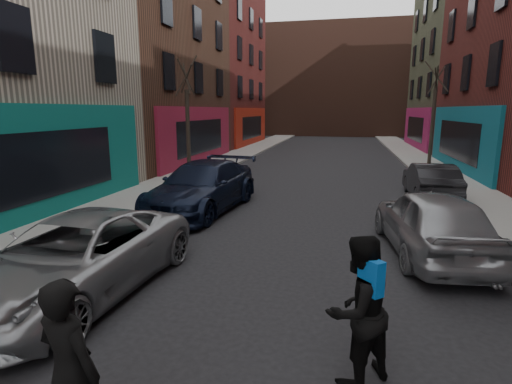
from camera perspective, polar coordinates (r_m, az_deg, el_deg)
The scene contains 11 objects.
sidewalk_left at distance 31.75m, azimuth -1.44°, elevation 5.76°, with size 2.50×84.00×0.13m, color gray.
sidewalk_right at distance 31.20m, azimuth 21.52°, elevation 4.85°, with size 2.50×84.00×0.13m, color gray.
building_far at distance 56.79m, azimuth 11.52°, elevation 15.14°, with size 40.00×10.00×14.00m, color #47281E.
tree_left_far at distance 20.13m, azimuth -9.79°, elevation 11.66°, with size 2.00×2.00×6.50m, color black, non-canonical shape.
tree_right_far at distance 25.12m, azimuth 24.08°, elevation 11.14°, with size 2.00×2.00×6.80m, color black, non-canonical shape.
parked_left_far at distance 7.97m, azimuth -24.36°, elevation -8.47°, with size 2.38×5.15×1.43m, color gray.
parked_left_end at distance 13.41m, azimuth -7.69°, elevation 0.77°, with size 2.27×5.59×1.62m, color black.
parked_right_far at distance 10.06m, azimuth 23.79°, elevation -3.91°, with size 1.87×4.64×1.58m, color gray.
parked_right_end at distance 16.44m, azimuth 23.65°, elevation 1.45°, with size 1.45×4.15×1.37m, color black.
skateboarder at distance 4.28m, azimuth -25.09°, elevation -22.29°, with size 0.66×0.43×1.80m, color black.
pedestrian at distance 5.18m, azimuth 14.35°, elevation -15.97°, with size 1.16×1.14×1.88m.
Camera 1 is at (1.38, -0.65, 3.32)m, focal length 28.00 mm.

